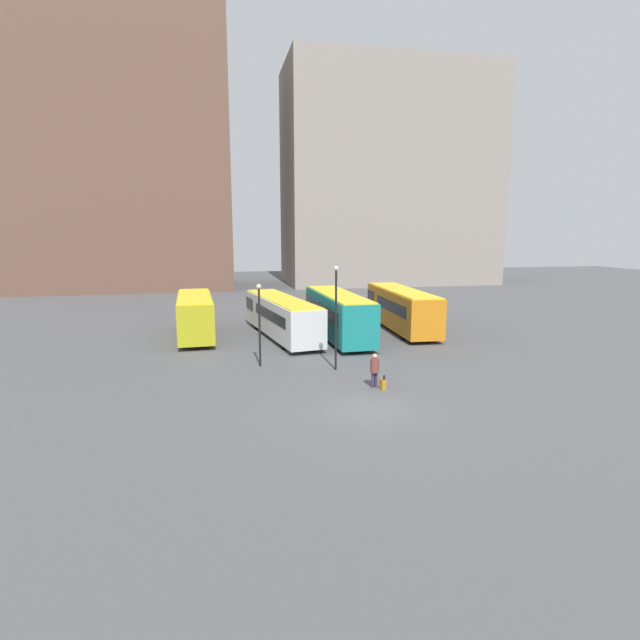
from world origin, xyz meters
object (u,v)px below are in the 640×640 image
object	(u,v)px
traveler	(375,367)
lamp_post_0	(336,310)
bus_0	(195,315)
bus_3	(401,308)
lamp_post_1	(259,317)
bus_2	(338,314)
suitcase	(383,384)
bus_1	(281,315)

from	to	relation	value
traveler	lamp_post_0	world-z (taller)	lamp_post_0
bus_0	lamp_post_0	xyz separation A→B (m)	(8.02, -10.80, 1.74)
bus_3	lamp_post_1	size ratio (longest dim) A/B	2.45
bus_0	bus_2	xyz separation A→B (m)	(10.22, -2.30, 0.10)
lamp_post_1	suitcase	bearing A→B (deg)	-45.18
bus_3	traveler	bearing A→B (deg)	156.90
bus_2	bus_3	world-z (taller)	bus_2
bus_1	lamp_post_0	world-z (taller)	lamp_post_0
suitcase	lamp_post_1	world-z (taller)	lamp_post_1
bus_2	suitcase	xyz separation A→B (m)	(-0.77, -12.46, -1.51)
bus_1	lamp_post_1	xyz separation A→B (m)	(-2.26, -8.06, 1.26)
bus_3	lamp_post_1	distance (m)	14.96
bus_0	bus_2	distance (m)	10.48
bus_3	lamp_post_1	world-z (taller)	lamp_post_1
bus_1	suitcase	xyz separation A→B (m)	(3.26, -13.62, -1.33)
bus_1	bus_3	size ratio (longest dim) A/B	1.06
bus_1	bus_0	bearing A→B (deg)	70.41
traveler	bus_3	bearing A→B (deg)	-32.56
suitcase	lamp_post_0	bearing A→B (deg)	13.01
bus_1	bus_3	world-z (taller)	bus_3
bus_2	lamp_post_0	size ratio (longest dim) A/B	1.93
lamp_post_0	bus_0	bearing A→B (deg)	126.61
bus_2	traveler	world-z (taller)	bus_2
bus_2	bus_1	bearing A→B (deg)	72.59
bus_0	bus_2	size ratio (longest dim) A/B	0.84
bus_2	suitcase	world-z (taller)	bus_2
suitcase	lamp_post_0	distance (m)	5.26
traveler	lamp_post_1	world-z (taller)	lamp_post_1
lamp_post_1	lamp_post_0	bearing A→B (deg)	-21.39
bus_2	traveler	size ratio (longest dim) A/B	6.53
bus_3	lamp_post_0	world-z (taller)	lamp_post_0
lamp_post_0	lamp_post_1	size ratio (longest dim) A/B	1.23
bus_0	suitcase	distance (m)	17.58
bus_3	lamp_post_1	bearing A→B (deg)	129.24
bus_0	bus_1	bearing A→B (deg)	-103.05
bus_1	lamp_post_1	size ratio (longest dim) A/B	2.61
bus_1	bus_2	world-z (taller)	bus_2
suitcase	traveler	bearing A→B (deg)	28.94
traveler	bus_1	bearing A→B (deg)	5.68
bus_2	suitcase	size ratio (longest dim) A/B	14.91
bus_3	traveler	xyz separation A→B (m)	(-6.74, -14.06, -0.73)
suitcase	bus_2	bearing A→B (deg)	-10.46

